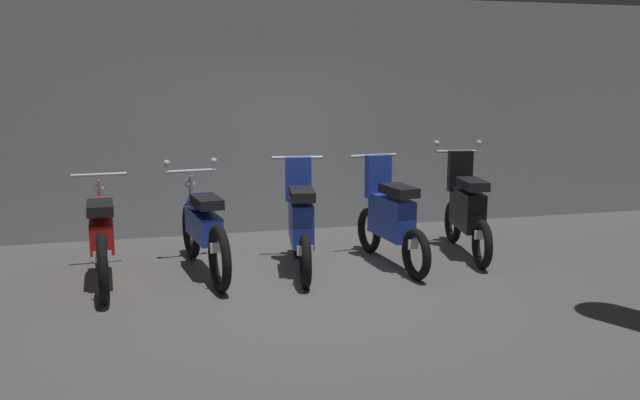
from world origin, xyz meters
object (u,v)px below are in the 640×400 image
motorbike_slot_1 (203,227)px  motorbike_slot_4 (466,209)px  motorbike_slot_0 (102,234)px  motorbike_slot_2 (301,222)px  motorbike_slot_3 (390,217)px

motorbike_slot_1 → motorbike_slot_4: size_ratio=1.16×
motorbike_slot_0 → motorbike_slot_1: motorbike_slot_1 is taller
motorbike_slot_2 → motorbike_slot_3: 0.99m
motorbike_slot_4 → motorbike_slot_2: bearing=-175.0°
motorbike_slot_1 → motorbike_slot_3: 2.01m
motorbike_slot_0 → motorbike_slot_1: (1.00, 0.07, 0.00)m
motorbike_slot_1 → motorbike_slot_4: 3.01m
motorbike_slot_0 → motorbike_slot_4: 4.01m
motorbike_slot_2 → motorbike_slot_3: (0.99, -0.02, 0.00)m
motorbike_slot_0 → motorbike_slot_3: (3.00, -0.10, 0.03)m
motorbike_slot_0 → motorbike_slot_2: (2.01, -0.07, 0.03)m
motorbike_slot_0 → motorbike_slot_2: bearing=-2.1°
motorbike_slot_0 → motorbike_slot_3: bearing=-1.8°
motorbike_slot_2 → motorbike_slot_4: motorbike_slot_4 is taller
motorbike_slot_1 → motorbike_slot_0: bearing=-176.0°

